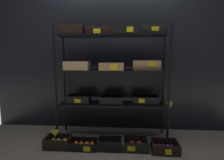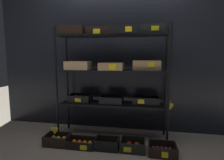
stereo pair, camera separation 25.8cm
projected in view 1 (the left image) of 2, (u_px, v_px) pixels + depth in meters
The scene contains 9 objects.
ground_plane at pixel (112, 136), 2.69m from camera, with size 10.00×10.00×0.00m, color gray.
storefront_wall at pixel (114, 42), 2.89m from camera, with size 3.92×0.12×2.80m, color black.
display_rack at pixel (111, 67), 2.56m from camera, with size 1.63×0.40×1.59m.
crate_ground_pear at pixel (58, 143), 2.35m from camera, with size 0.32×0.22×0.14m.
crate_ground_tangerine at pixel (83, 145), 2.33m from camera, with size 0.37×0.23×0.10m.
crate_ground_center_tangerine at pixel (110, 145), 2.31m from camera, with size 0.31×0.20×0.13m.
crate_ground_apple_red at pixel (136, 145), 2.31m from camera, with size 0.31×0.25×0.13m.
crate_ground_plum at pixel (165, 148), 2.25m from camera, with size 0.33×0.27×0.12m.
banana_bunch_loose at pixel (55, 133), 2.34m from camera, with size 0.13×0.04×0.13m.
Camera 1 is at (0.20, -2.55, 1.16)m, focal length 29.10 mm.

